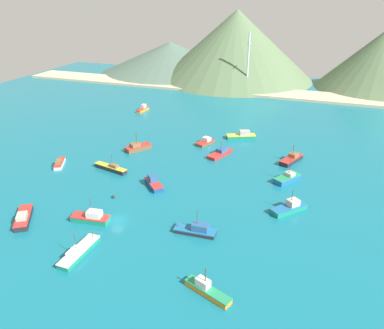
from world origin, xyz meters
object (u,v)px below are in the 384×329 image
Objects in this scene: fishing_boat_8 at (205,142)px; fishing_boat_15 at (292,159)px; fishing_boat_7 at (197,230)px; fishing_boat_13 at (154,183)px; fishing_boat_14 at (91,218)px; fishing_boat_4 at (143,109)px; fishing_boat_11 at (111,168)px; fishing_boat_10 at (23,218)px; fishing_boat_9 at (290,207)px; buoy_0 at (113,197)px; fishing_boat_3 at (59,163)px; fishing_boat_6 at (79,252)px; fishing_boat_0 at (138,147)px; radio_tower at (248,63)px; fishing_boat_12 at (287,178)px; fishing_boat_2 at (207,290)px; fishing_boat_1 at (221,153)px; fishing_boat_5 at (242,136)px.

fishing_boat_15 reaches higher than fishing_boat_8.
fishing_boat_13 is at bearing 137.57° from fishing_boat_7.
fishing_boat_7 is at bearing 8.97° from fishing_boat_14.
fishing_boat_11 is (17.70, -55.53, -0.09)m from fishing_boat_4.
fishing_boat_11 reaches higher than fishing_boat_10.
fishing_boat_9 is 42.57m from buoy_0.
fishing_boat_8 is 1.03× the size of fishing_boat_13.
fishing_boat_3 is at bearing -172.28° from fishing_boat_11.
fishing_boat_14 is (-4.27, 10.86, 0.28)m from fishing_boat_6.
fishing_boat_10 is at bearing -96.24° from fishing_boat_0.
radio_tower is at bearing 80.51° from fishing_boat_11.
fishing_boat_8 is at bearing 85.39° from fishing_boat_6.
fishing_boat_12 is (-2.34, 15.16, -0.04)m from fishing_boat_9.
radio_tower is (7.34, 125.02, 13.72)m from fishing_boat_14.
fishing_boat_13 is at bearing 50.47° from fishing_boat_10.
fishing_boat_9 is (67.96, -60.33, 0.02)m from fishing_boat_4.
fishing_boat_1 is at bearing 103.66° from fishing_boat_2.
fishing_boat_9 is 0.80× the size of fishing_boat_11.
fishing_boat_0 is 0.80× the size of fishing_boat_11.
fishing_boat_14 is 0.90× the size of fishing_boat_15.
fishing_boat_5 is 0.96× the size of fishing_boat_6.
fishing_boat_3 is 66.24m from fishing_boat_9.
radio_tower reaches higher than fishing_boat_13.
fishing_boat_4 is (-17.83, 39.31, -0.05)m from fishing_boat_0.
fishing_boat_4 is 58.28m from fishing_boat_11.
fishing_boat_12 is (65.62, -45.17, -0.02)m from fishing_boat_4.
fishing_boat_7 reaches higher than fishing_boat_5.
fishing_boat_6 is (29.71, -32.87, -0.06)m from fishing_boat_3.
fishing_boat_8 is 0.77× the size of fishing_boat_15.
fishing_boat_15 is (38.06, 47.69, -0.10)m from fishing_boat_14.
fishing_boat_10 is at bearing 170.83° from fishing_boat_2.
fishing_boat_15 is at bearing 26.30° from fishing_boat_11.
fishing_boat_1 is 81.40m from radio_tower.
fishing_boat_11 is 1.12× the size of fishing_boat_15.
fishing_boat_15 is at bearing 22.01° from fishing_boat_3.
fishing_boat_6 reaches higher than buoy_0.
radio_tower is at bearing 107.55° from fishing_boat_9.
fishing_boat_8 is at bearing 33.18° from fishing_boat_0.
fishing_boat_14 reaches higher than fishing_boat_5.
fishing_boat_13 is 0.83× the size of fishing_boat_14.
fishing_boat_5 is 1.07× the size of fishing_boat_10.
buoy_0 is (13.38, 15.82, -0.70)m from fishing_boat_10.
fishing_boat_5 is 1.13× the size of fishing_boat_7.
fishing_boat_10 is at bearing -67.63° from fishing_boat_3.
fishing_boat_2 reaches higher than fishing_boat_8.
radio_tower is (-23.40, 137.25, 13.87)m from fishing_boat_2.
fishing_boat_12 is (63.85, 12.52, 0.10)m from fishing_boat_3.
fishing_boat_2 is at bearing -31.37° from fishing_boat_3.
fishing_boat_0 is at bearing 173.02° from fishing_boat_12.
fishing_boat_14 is at bearing 19.08° from fishing_boat_10.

